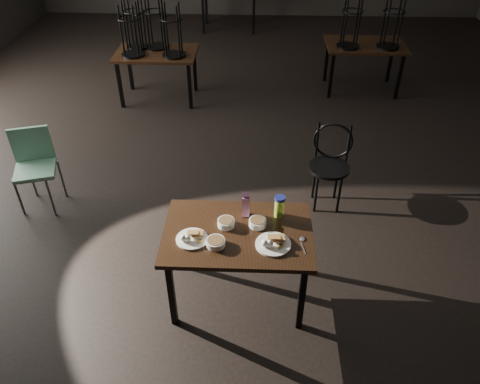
{
  "coord_description": "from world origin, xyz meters",
  "views": [
    {
      "loc": [
        0.02,
        -5.18,
        3.26
      ],
      "look_at": [
        -0.11,
        -1.99,
        0.85
      ],
      "focal_mm": 35.0,
      "sensor_mm": 36.0,
      "label": 1
    }
  ],
  "objects_px": {
    "juice_carton": "(246,204)",
    "water_bottle": "(279,206)",
    "school_chair": "(34,162)",
    "main_table": "(238,239)",
    "bentwood_chair": "(330,159)"
  },
  "relations": [
    {
      "from": "bentwood_chair",
      "to": "juice_carton",
      "type": "bearing_deg",
      "value": -115.05
    },
    {
      "from": "main_table",
      "to": "juice_carton",
      "type": "height_order",
      "value": "juice_carton"
    },
    {
      "from": "main_table",
      "to": "bentwood_chair",
      "type": "distance_m",
      "value": 1.69
    },
    {
      "from": "water_bottle",
      "to": "school_chair",
      "type": "height_order",
      "value": "water_bottle"
    },
    {
      "from": "main_table",
      "to": "bentwood_chair",
      "type": "xyz_separation_m",
      "value": [
        0.92,
        1.41,
        -0.12
      ]
    },
    {
      "from": "juice_carton",
      "to": "bentwood_chair",
      "type": "height_order",
      "value": "juice_carton"
    },
    {
      "from": "main_table",
      "to": "water_bottle",
      "type": "distance_m",
      "value": 0.44
    },
    {
      "from": "juice_carton",
      "to": "school_chair",
      "type": "height_order",
      "value": "juice_carton"
    },
    {
      "from": "juice_carton",
      "to": "water_bottle",
      "type": "bearing_deg",
      "value": 0.37
    },
    {
      "from": "main_table",
      "to": "juice_carton",
      "type": "distance_m",
      "value": 0.29
    },
    {
      "from": "main_table",
      "to": "bentwood_chair",
      "type": "height_order",
      "value": "bentwood_chair"
    },
    {
      "from": "school_chair",
      "to": "main_table",
      "type": "bearing_deg",
      "value": -46.39
    },
    {
      "from": "bentwood_chair",
      "to": "school_chair",
      "type": "xyz_separation_m",
      "value": [
        -3.14,
        -0.14,
        -0.02
      ]
    },
    {
      "from": "bentwood_chair",
      "to": "main_table",
      "type": "bearing_deg",
      "value": -112.29
    },
    {
      "from": "juice_carton",
      "to": "water_bottle",
      "type": "height_order",
      "value": "juice_carton"
    }
  ]
}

